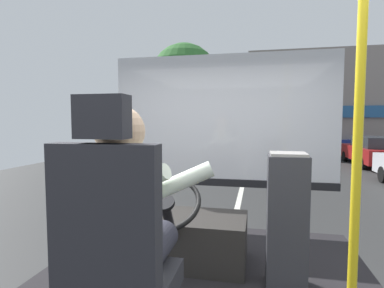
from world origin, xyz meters
The scene contains 11 objects.
ground centered at (0.00, 8.80, -0.02)m, with size 18.00×44.00×0.06m.
driver_seat centered at (-0.24, -0.57, 1.19)m, with size 0.48×0.48×1.31m.
bus_driver centered at (-0.24, -0.46, 1.39)m, with size 0.82×0.58×0.82m.
steering_console centered at (-0.24, 0.64, 0.85)m, with size 1.10×0.99×0.79m.
handrail_pole centered at (0.85, -0.27, 1.74)m, with size 0.04×0.04×2.22m.
fare_box centered at (0.60, 0.41, 1.12)m, with size 0.28×0.26×0.98m.
windshield_panel centered at (0.00, 1.62, 1.68)m, with size 2.50×0.08×1.48m.
street_tree centered at (-2.80, 11.52, 3.74)m, with size 2.94×2.94×5.24m.
shop_building centered at (5.07, 17.66, 2.81)m, with size 10.41×4.89×5.62m.
parked_car_red centered at (5.20, 11.96, 0.62)m, with size 1.88×3.95×1.20m.
parked_car_blue centered at (5.04, 17.00, 0.71)m, with size 1.88×4.48×1.37m.
Camera 1 is at (0.39, -1.83, 1.83)m, focal length 28.70 mm.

